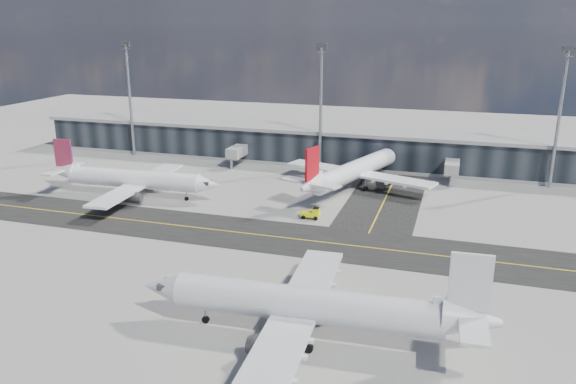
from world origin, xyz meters
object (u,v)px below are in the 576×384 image
airliner_af (132,179)px  service_van (356,174)px  baggage_tug (312,213)px  airliner_near (311,306)px  airliner_redtail (355,171)px

airliner_af → service_van: 48.67m
baggage_tug → service_van: (2.25, 29.82, -0.28)m
airliner_near → baggage_tug: (-9.91, 37.82, -2.85)m
airliner_redtail → airliner_af: bearing=-137.1°
airliner_near → airliner_af: bearing=47.0°
airliner_redtail → airliner_near: airliner_near is taller
baggage_tug → airliner_near: bearing=12.9°
airliner_af → baggage_tug: bearing=83.8°
airliner_near → baggage_tug: bearing=11.7°
airliner_af → baggage_tug: airliner_af is taller
airliner_redtail → service_van: 9.56m
airliner_near → airliner_redtail: bearing=3.3°
airliner_redtail → airliner_near: (6.39, -58.69, 0.04)m
airliner_af → airliner_redtail: airliner_redtail is taller
airliner_redtail → airliner_near: bearing=-65.3°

